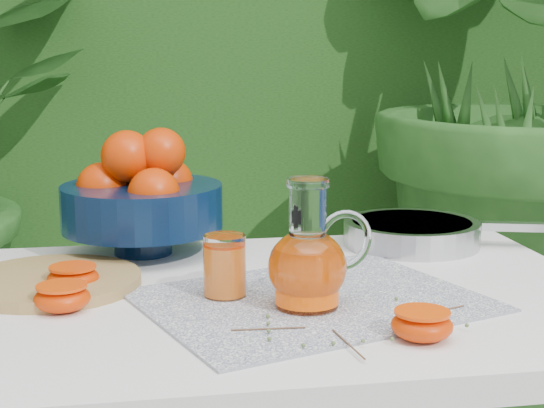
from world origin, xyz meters
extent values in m
cube|color=#1B4814|center=(0.00, 2.20, 1.25)|extent=(8.00, 1.20, 2.50)
imported|color=#22521C|center=(0.87, 1.13, 1.05)|extent=(2.64, 2.64, 2.10)
cube|color=white|center=(-0.05, -0.03, 0.73)|extent=(1.00, 0.70, 0.04)
cube|color=#0B1942|center=(0.00, -0.09, 0.75)|extent=(0.55, 0.49, 0.00)
cylinder|color=olive|center=(-0.38, 0.05, 0.76)|extent=(0.28, 0.28, 0.02)
cylinder|color=black|center=(-0.23, 0.24, 0.77)|extent=(0.12, 0.12, 0.04)
cylinder|color=black|center=(-0.23, 0.24, 0.83)|extent=(0.35, 0.35, 0.08)
sphere|color=#D13D02|center=(-0.30, 0.25, 0.87)|extent=(0.11, 0.11, 0.09)
sphere|color=#D13D02|center=(-0.18, 0.29, 0.87)|extent=(0.11, 0.11, 0.09)
sphere|color=#D13D02|center=(-0.21, 0.17, 0.87)|extent=(0.11, 0.11, 0.09)
sphere|color=#D13D02|center=(-0.25, 0.31, 0.87)|extent=(0.11, 0.11, 0.09)
sphere|color=#D13D02|center=(-0.26, 0.24, 0.92)|extent=(0.11, 0.11, 0.09)
sphere|color=#D13D02|center=(-0.20, 0.24, 0.93)|extent=(0.11, 0.11, 0.08)
cylinder|color=white|center=(-0.02, -0.12, 0.76)|extent=(0.10, 0.10, 0.01)
ellipsoid|color=white|center=(-0.02, -0.12, 0.81)|extent=(0.13, 0.13, 0.10)
cylinder|color=white|center=(-0.02, -0.12, 0.89)|extent=(0.06, 0.06, 0.07)
cylinder|color=white|center=(-0.02, -0.12, 0.93)|extent=(0.07, 0.07, 0.01)
torus|color=white|center=(0.04, -0.11, 0.84)|extent=(0.09, 0.03, 0.09)
cylinder|color=#CD4504|center=(-0.02, -0.12, 0.80)|extent=(0.11, 0.11, 0.08)
cylinder|color=white|center=(-0.12, -0.05, 0.80)|extent=(0.06, 0.06, 0.09)
cylinder|color=orange|center=(-0.12, -0.05, 0.79)|extent=(0.05, 0.05, 0.07)
cylinder|color=#E04107|center=(-0.12, -0.05, 0.83)|extent=(0.05, 0.05, 0.00)
cylinder|color=#B0B1B5|center=(0.25, 0.21, 0.77)|extent=(0.31, 0.31, 0.05)
cylinder|color=#BAB9BE|center=(0.25, 0.21, 0.79)|extent=(0.27, 0.27, 0.01)
cube|color=#B0B1B5|center=(0.46, 0.15, 0.79)|extent=(0.18, 0.07, 0.01)
ellipsoid|color=#D13D02|center=(-0.35, -0.06, 0.77)|extent=(0.10, 0.10, 0.04)
cylinder|color=#E04107|center=(-0.35, -0.06, 0.79)|extent=(0.09, 0.09, 0.00)
ellipsoid|color=#D13D02|center=(-0.34, 0.03, 0.77)|extent=(0.10, 0.10, 0.04)
cylinder|color=#E04107|center=(-0.34, 0.03, 0.79)|extent=(0.09, 0.09, 0.00)
ellipsoid|color=#D13D02|center=(0.10, -0.26, 0.77)|extent=(0.10, 0.10, 0.04)
cylinder|color=#E04107|center=(0.10, -0.26, 0.79)|extent=(0.09, 0.09, 0.00)
cylinder|color=brown|center=(0.00, -0.27, 0.76)|extent=(0.01, 0.10, 0.00)
sphere|color=#4E6635|center=(-0.06, -0.28, 0.76)|extent=(0.01, 0.01, 0.01)
sphere|color=#4E6635|center=(-0.02, -0.28, 0.76)|extent=(0.01, 0.01, 0.01)
sphere|color=#4E6635|center=(0.02, -0.27, 0.76)|extent=(0.01, 0.01, 0.01)
sphere|color=#4E6635|center=(0.06, -0.27, 0.76)|extent=(0.01, 0.01, 0.01)
cylinder|color=brown|center=(0.14, -0.18, 0.76)|extent=(0.12, 0.05, 0.00)
sphere|color=#4E6635|center=(0.11, -0.12, 0.76)|extent=(0.01, 0.01, 0.01)
sphere|color=#4E6635|center=(0.13, -0.16, 0.76)|extent=(0.01, 0.01, 0.01)
sphere|color=#4E6635|center=(0.15, -0.20, 0.76)|extent=(0.01, 0.01, 0.01)
sphere|color=#4E6635|center=(0.17, -0.24, 0.76)|extent=(0.01, 0.01, 0.01)
cylinder|color=brown|center=(-0.09, -0.20, 0.76)|extent=(0.10, 0.01, 0.00)
sphere|color=#4E6635|center=(-0.09, -0.25, 0.76)|extent=(0.01, 0.01, 0.01)
sphere|color=#4E6635|center=(-0.09, -0.22, 0.76)|extent=(0.01, 0.01, 0.01)
sphere|color=#4E6635|center=(-0.08, -0.19, 0.76)|extent=(0.01, 0.01, 0.01)
sphere|color=#4E6635|center=(-0.08, -0.16, 0.76)|extent=(0.01, 0.01, 0.01)
camera|label=1|loc=(-0.26, -1.20, 1.11)|focal=55.00mm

